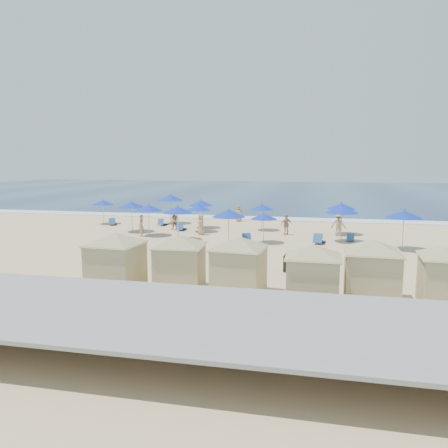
{
  "coord_description": "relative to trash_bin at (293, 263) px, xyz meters",
  "views": [
    {
      "loc": [
        5.54,
        -26.82,
        5.59
      ],
      "look_at": [
        -0.96,
        3.0,
        1.2
      ],
      "focal_mm": 35.0,
      "sensor_mm": 36.0,
      "label": 1
    }
  ],
  "objects": [
    {
      "name": "umbrella_12",
      "position": [
        -8.63,
        7.43,
        1.75
      ],
      "size": [
        2.2,
        2.2,
        2.51
      ],
      "color": "#A5A8AD",
      "rests_on": "ground"
    },
    {
      "name": "umbrella_6",
      "position": [
        -4.55,
        5.68,
        1.8
      ],
      "size": [
        2.25,
        2.25,
        2.56
      ],
      "color": "#A5A8AD",
      "rests_on": "ground"
    },
    {
      "name": "ground",
      "position": [
        -4.33,
        4.72,
        -0.42
      ],
      "size": [
        160.0,
        160.0,
        0.0
      ],
      "primitive_type": "plane",
      "color": "#D6B688",
      "rests_on": "ground"
    },
    {
      "name": "surf_line",
      "position": [
        -4.33,
        20.22,
        -0.38
      ],
      "size": [
        160.0,
        2.5,
        0.08
      ],
      "primitive_type": "cube",
      "color": "white",
      "rests_on": "ground"
    },
    {
      "name": "umbrella_0",
      "position": [
        -17.73,
        13.66,
        1.53
      ],
      "size": [
        1.98,
        1.98,
        2.25
      ],
      "color": "#A5A8AD",
      "rests_on": "ground"
    },
    {
      "name": "beach_chair_3",
      "position": [
        -3.67,
        7.15,
        -0.16
      ],
      "size": [
        1.13,
        1.51,
        0.76
      ],
      "color": "#275090",
      "rests_on": "ground"
    },
    {
      "name": "trash_bin",
      "position": [
        0.0,
        0.0,
        0.0
      ],
      "size": [
        0.93,
        0.93,
        0.84
      ],
      "primitive_type": "cube",
      "rotation": [
        0.0,
        0.0,
        -0.11
      ],
      "color": "black",
      "rests_on": "ground"
    },
    {
      "name": "cabana_4",
      "position": [
        3.35,
        -4.35,
        1.18
      ],
      "size": [
        4.47,
        4.47,
        2.8
      ],
      "color": "#C5B787",
      "rests_on": "ground"
    },
    {
      "name": "beachgoer_2",
      "position": [
        -1.17,
        11.28,
        0.36
      ],
      "size": [
        0.99,
        0.8,
        1.57
      ],
      "primitive_type": "imported",
      "rotation": [
        0.0,
        0.0,
        3.68
      ],
      "color": "tan",
      "rests_on": "ground"
    },
    {
      "name": "beach_chair_5",
      "position": [
        3.46,
        9.34,
        -0.21
      ],
      "size": [
        0.57,
        1.16,
        0.63
      ],
      "color": "#275090",
      "rests_on": "ground"
    },
    {
      "name": "umbrella_1",
      "position": [
        -13.34,
        10.07,
        1.77
      ],
      "size": [
        2.22,
        2.22,
        2.52
      ],
      "color": "#A5A8AD",
      "rests_on": "ground"
    },
    {
      "name": "ocean",
      "position": [
        -4.33,
        59.72,
        -0.39
      ],
      "size": [
        160.0,
        80.0,
        0.06
      ],
      "primitive_type": "cube",
      "color": "#0E244F",
      "rests_on": "ground"
    },
    {
      "name": "umbrella_5",
      "position": [
        -8.12,
        11.22,
        1.52
      ],
      "size": [
        1.97,
        1.97,
        2.24
      ],
      "color": "#A5A8AD",
      "rests_on": "ground"
    },
    {
      "name": "beach_chair_2",
      "position": [
        -9.71,
        11.52,
        -0.18
      ],
      "size": [
        0.59,
        1.29,
        0.7
      ],
      "color": "#275090",
      "rests_on": "ground"
    },
    {
      "name": "cabana_2",
      "position": [
        -1.99,
        -4.47,
        1.14
      ],
      "size": [
        4.34,
        4.34,
        2.74
      ],
      "color": "#C5B787",
      "rests_on": "ground"
    },
    {
      "name": "umbrella_11",
      "position": [
        6.5,
        6.99,
        1.87
      ],
      "size": [
        2.32,
        2.32,
        2.64
      ],
      "color": "#A5A8AD",
      "rests_on": "ground"
    },
    {
      "name": "beachgoer_0",
      "position": [
        -11.74,
        8.13,
        0.39
      ],
      "size": [
        0.68,
        0.7,
        1.63
      ],
      "primitive_type": "imported",
      "rotation": [
        0.0,
        0.0,
        5.42
      ],
      "color": "tan",
      "rests_on": "ground"
    },
    {
      "name": "beachgoer_3",
      "position": [
        2.72,
        11.5,
        0.46
      ],
      "size": [
        1.29,
        0.99,
        1.77
      ],
      "primitive_type": "imported",
      "rotation": [
        0.0,
        0.0,
        2.82
      ],
      "color": "tan",
      "rests_on": "ground"
    },
    {
      "name": "umbrella_8",
      "position": [
        -2.46,
        7.53,
        1.43
      ],
      "size": [
        1.87,
        1.87,
        2.13
      ],
      "color": "#A5A8AD",
      "rests_on": "ground"
    },
    {
      "name": "umbrella_2",
      "position": [
        -11.88,
        15.2,
        1.93
      ],
      "size": [
        2.38,
        2.38,
        2.71
      ],
      "color": "#A5A8AD",
      "rests_on": "ground"
    },
    {
      "name": "umbrella_10",
      "position": [
        2.81,
        9.03,
        1.86
      ],
      "size": [
        2.32,
        2.32,
        2.64
      ],
      "color": "#A5A8AD",
      "rests_on": "ground"
    },
    {
      "name": "beach_chair_0",
      "position": [
        -16.54,
        13.06,
        -0.19
      ],
      "size": [
        0.9,
        1.34,
        0.68
      ],
      "color": "#275090",
      "rests_on": "ground"
    },
    {
      "name": "beachgoer_4",
      "position": [
        -6.05,
        17.69,
        0.37
      ],
      "size": [
        0.85,
        0.63,
        1.58
      ],
      "primitive_type": "imported",
      "rotation": [
        0.0,
        0.0,
        0.18
      ],
      "color": "tan",
      "rests_on": "ground"
    },
    {
      "name": "umbrella_7",
      "position": [
        -3.31,
        13.06,
        1.48
      ],
      "size": [
        1.93,
        1.93,
        2.2
      ],
      "color": "#A5A8AD",
      "rests_on": "ground"
    },
    {
      "name": "beach_chair_1",
      "position": [
        -12.15,
        13.78,
        -0.2
      ],
      "size": [
        0.71,
        1.26,
        0.66
      ],
      "color": "#275090",
      "rests_on": "ground"
    },
    {
      "name": "umbrella_9",
      "position": [
        2.92,
        12.33,
        1.77
      ],
      "size": [
        2.22,
        2.22,
        2.52
      ],
      "color": "#A5A8AD",
      "rests_on": "ground"
    },
    {
      "name": "umbrella_4",
      "position": [
        -8.51,
        13.23,
        1.7
      ],
      "size": [
        2.15,
        2.15,
        2.45
      ],
      "color": "#A5A8AD",
      "rests_on": "ground"
    },
    {
      "name": "cabana_1",
      "position": [
        -4.65,
        -4.33,
        1.12
      ],
      "size": [
        4.27,
        4.27,
        2.69
      ],
      "color": "#C5B787",
      "rests_on": "ground"
    },
    {
      "name": "seawall",
      "position": [
        -4.33,
        -8.78,
        0.23
      ],
      "size": [
        160.0,
        6.1,
        1.22
      ],
      "color": "gray",
      "rests_on": "ground"
    },
    {
      "name": "beachgoer_5",
      "position": [
        -7.55,
        9.83,
        0.38
      ],
      "size": [
        0.82,
        0.93,
        1.6
      ],
      "primitive_type": "imported",
      "rotation": [
        0.0,
        0.0,
        5.22
      ],
      "color": "tan",
      "rests_on": "ground"
    },
    {
      "name": "umbrella_3",
      "position": [
        -11.31,
        8.63,
        1.71
      ],
      "size": [
        2.16,
        2.16,
        2.46
      ],
      "color": "#A5A8AD",
      "rests_on": "ground"
    },
    {
      "name": "beach_chair_4",
      "position": [
        1.3,
        7.97,
        -0.15
      ],
      "size": [
        0.93,
        1.51,
        0.77
      ],
      "color": "#275090",
      "rests_on": "ground"
    },
    {
      "name": "cabana_0",
      "position": [
        -7.37,
        -4.94,
        1.18
      ],
      "size": [
        4.45,
        4.45,
        2.8
      ],
      "color": "#C5B787",
      "rests_on": "ground"
    },
    {
      "name": "cabana_3",
      "position": [
        1.07,
        -5.25,
        1.1
      ],
      "size": [
        4.25,
        4.25,
        2.66
      ],
      "color": "#C5B787",
      "rests_on": "ground"
    },
    {
      "name": "beachgoer_1",
      "position": [
        -10.35,
        11.72,
        0.36
      ],
      "size": [
        0.89,
        0.77,
        1.57
      ],
      "primitive_type": "imported",
      "rotation": [
        0.0,
        0.0,
        6.03
      ],
      "color": "tan",
      "rests_on": "ground"
    }
  ]
}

